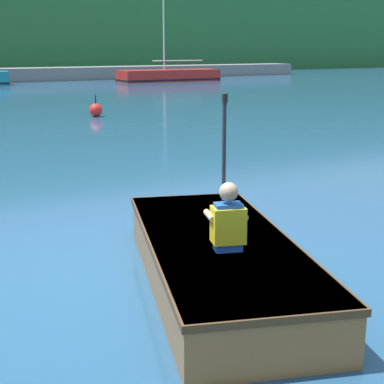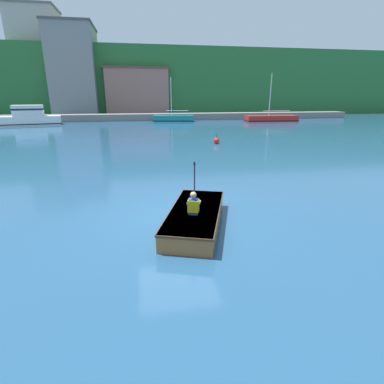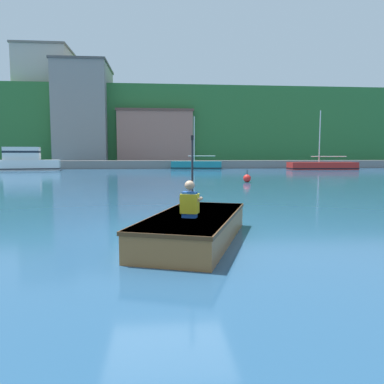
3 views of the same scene
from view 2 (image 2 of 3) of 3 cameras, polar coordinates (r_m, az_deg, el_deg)
ground_plane at (r=9.15m, az=-3.09°, el=-4.52°), size 300.00×300.00×0.00m
shoreline_ridge at (r=63.98m, az=-10.02°, el=19.77°), size 120.00×20.00×11.33m
waterfront_warehouse_left at (r=61.38m, az=-26.96°, el=21.01°), size 7.58×7.23×17.10m
waterfront_office_block_center at (r=57.68m, az=-21.31°, el=20.57°), size 7.36×9.95×14.27m
waterfront_apartment_right at (r=58.05m, az=-10.41°, el=18.25°), size 10.70×10.36×7.88m
marina_dock at (r=44.51m, az=-9.28°, el=13.92°), size 62.45×2.40×0.90m
moored_boat_dock_west_end at (r=41.67m, az=-28.98°, el=12.26°), size 8.11×3.69×2.32m
moored_boat_dock_west_inner at (r=41.82m, az=-3.54°, el=13.80°), size 5.65×2.82×5.65m
moored_boat_dock_center_far at (r=43.47m, az=14.81°, el=13.38°), size 7.12×2.40×6.17m
rowboat_foreground at (r=8.43m, az=0.67°, el=-4.55°), size 2.42×3.72×0.48m
person_paddler at (r=7.89m, az=0.27°, el=-2.27°), size 0.42×0.41×1.38m
channel_buoy at (r=22.78m, az=4.70°, el=9.73°), size 0.44×0.44×0.72m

